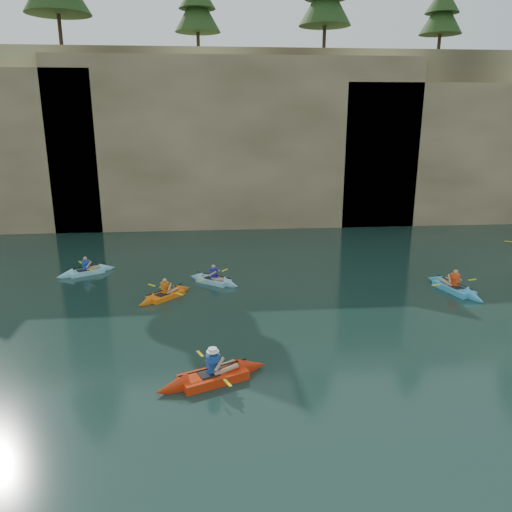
{
  "coord_description": "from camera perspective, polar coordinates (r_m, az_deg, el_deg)",
  "views": [
    {
      "loc": [
        0.15,
        -11.25,
        7.53
      ],
      "look_at": [
        1.57,
        4.46,
        3.0
      ],
      "focal_mm": 35.0,
      "sensor_mm": 36.0,
      "label": 1
    }
  ],
  "objects": [
    {
      "name": "kayaker_orange",
      "position": [
        21.48,
        -10.32,
        -4.4
      ],
      "size": [
        2.45,
        2.49,
        1.08
      ],
      "rotation": [
        0.0,
        0.0,
        0.8
      ],
      "color": "orange",
      "rests_on": "ground"
    },
    {
      "name": "ground",
      "position": [
        13.54,
        -5.19,
        -17.84
      ],
      "size": [
        160.0,
        160.0,
        0.0
      ],
      "primitive_type": "plane",
      "color": "black",
      "rests_on": "ground"
    },
    {
      "name": "kayaker_ltblue_near",
      "position": [
        23.05,
        -4.86,
        -2.76
      ],
      "size": [
        2.58,
        2.21,
        1.09
      ],
      "rotation": [
        0.0,
        0.0,
        -0.66
      ],
      "color": "#85BDDE",
      "rests_on": "ground"
    },
    {
      "name": "sea_cave_east",
      "position": [
        35.03,
        11.31,
        7.03
      ],
      "size": [
        5.0,
        1.0,
        4.5
      ],
      "primitive_type": "cube",
      "color": "black",
      "rests_on": "ground"
    },
    {
      "name": "main_kayaker",
      "position": [
        14.96,
        -4.91,
        -13.5
      ],
      "size": [
        3.52,
        2.2,
        1.3
      ],
      "rotation": [
        0.0,
        0.0,
        0.41
      ],
      "color": "red",
      "rests_on": "ground"
    },
    {
      "name": "cliff_slab_center",
      "position": [
        33.95,
        -2.09,
        12.91
      ],
      "size": [
        24.0,
        2.4,
        11.4
      ],
      "primitive_type": "cube",
      "color": "tan",
      "rests_on": "ground"
    },
    {
      "name": "kayaker_blue_east",
      "position": [
        23.58,
        21.69,
        -3.4
      ],
      "size": [
        2.34,
        3.51,
        1.22
      ],
      "rotation": [
        0.0,
        0.0,
        1.84
      ],
      "color": "#41A8DE",
      "rests_on": "ground"
    },
    {
      "name": "sea_cave_center",
      "position": [
        33.98,
        -12.16,
        5.6
      ],
      "size": [
        3.5,
        1.0,
        3.2
      ],
      "primitive_type": "cube",
      "color": "black",
      "rests_on": "ground"
    },
    {
      "name": "kayaker_ltblue_mid",
      "position": [
        25.61,
        -18.82,
        -1.66
      ],
      "size": [
        2.8,
        2.02,
        1.09
      ],
      "rotation": [
        0.0,
        0.0,
        0.53
      ],
      "color": "#8FDCEF",
      "rests_on": "ground"
    },
    {
      "name": "cliff",
      "position": [
        41.28,
        -5.53,
        13.81
      ],
      "size": [
        70.0,
        16.0,
        12.0
      ],
      "primitive_type": "cube",
      "color": "tan",
      "rests_on": "ground"
    }
  ]
}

